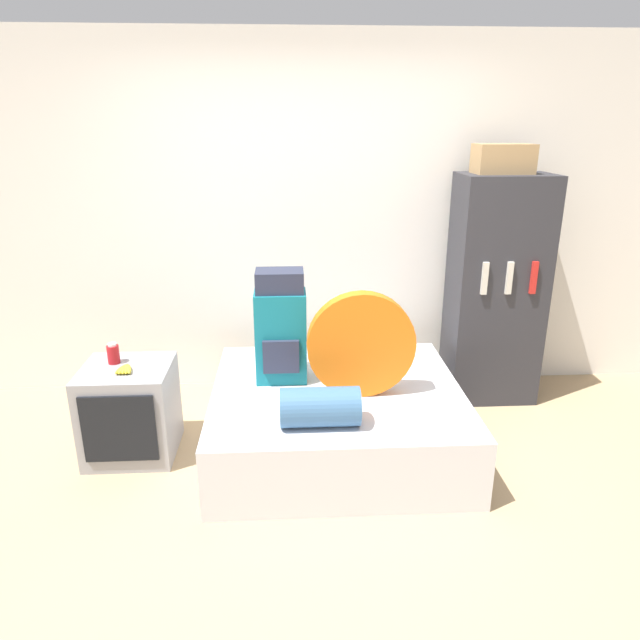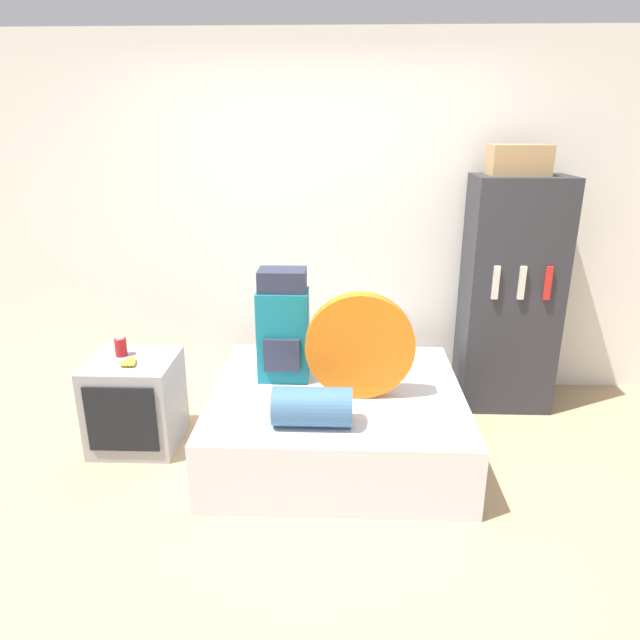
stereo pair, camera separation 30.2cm
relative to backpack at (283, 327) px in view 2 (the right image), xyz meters
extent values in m
plane|color=tan|center=(0.21, -0.85, -0.77)|extent=(16.00, 16.00, 0.00)
cube|color=white|center=(0.21, 0.86, 0.53)|extent=(8.00, 0.05, 2.60)
cube|color=silver|center=(0.35, -0.15, -0.56)|extent=(1.55, 1.42, 0.42)
cube|color=#14707F|center=(0.00, 0.00, -0.05)|extent=(0.32, 0.22, 0.58)
cube|color=#282D42|center=(0.00, 0.01, 0.31)|extent=(0.29, 0.20, 0.13)
cube|color=#282D42|center=(0.00, -0.12, -0.14)|extent=(0.22, 0.03, 0.21)
cylinder|color=orange|center=(0.48, -0.24, -0.02)|extent=(0.65, 0.09, 0.65)
cylinder|color=#3D668E|center=(0.21, -0.60, -0.24)|extent=(0.43, 0.22, 0.22)
cube|color=#939399|center=(-0.94, -0.14, -0.47)|extent=(0.53, 0.50, 0.59)
cube|color=black|center=(-0.94, -0.39, -0.46)|extent=(0.43, 0.02, 0.42)
cylinder|color=#B2191E|center=(-1.03, -0.06, -0.12)|extent=(0.07, 0.07, 0.11)
cylinder|color=white|center=(-1.03, -0.06, -0.06)|extent=(0.05, 0.05, 0.02)
ellipsoid|color=yellow|center=(-0.95, -0.19, -0.17)|extent=(0.07, 0.14, 0.03)
ellipsoid|color=yellow|center=(-0.94, -0.19, -0.17)|extent=(0.05, 0.14, 0.03)
ellipsoid|color=yellow|center=(-0.93, -0.19, -0.17)|extent=(0.03, 0.14, 0.03)
ellipsoid|color=yellow|center=(-0.92, -0.19, -0.17)|extent=(0.05, 0.14, 0.03)
ellipsoid|color=yellow|center=(-0.91, -0.19, -0.17)|extent=(0.07, 0.14, 0.03)
cube|color=#2D2D33|center=(1.56, 0.54, 0.06)|extent=(0.64, 0.43, 1.66)
cube|color=beige|center=(1.39, 0.32, 0.22)|extent=(0.04, 0.02, 0.23)
cube|color=beige|center=(1.56, 0.32, 0.22)|extent=(0.04, 0.02, 0.23)
cube|color=red|center=(1.73, 0.32, 0.22)|extent=(0.04, 0.02, 0.23)
cube|color=#A88456|center=(1.52, 0.55, 0.99)|extent=(0.38, 0.24, 0.19)
camera|label=1|loc=(0.06, -3.36, 1.23)|focal=32.00mm
camera|label=2|loc=(0.36, -3.37, 1.23)|focal=32.00mm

